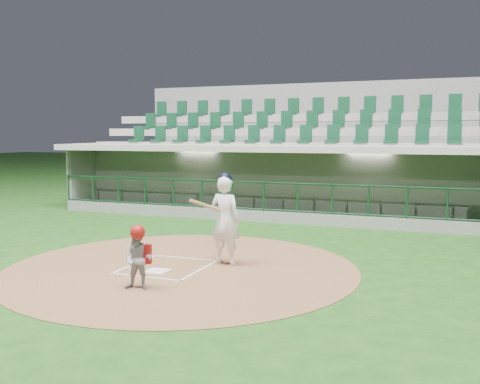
# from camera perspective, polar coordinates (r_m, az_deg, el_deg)

# --- Properties ---
(ground) EXTENTS (120.00, 120.00, 0.00)m
(ground) POSITION_cam_1_polar(r_m,az_deg,el_deg) (11.46, -7.07, -7.67)
(ground) COLOR #194313
(ground) RESTS_ON ground
(dirt_circle) EXTENTS (7.20, 7.20, 0.01)m
(dirt_circle) POSITION_cam_1_polar(r_m,az_deg,el_deg) (11.15, -6.19, -8.01)
(dirt_circle) COLOR brown
(dirt_circle) RESTS_ON ground
(home_plate) EXTENTS (0.43, 0.43, 0.02)m
(home_plate) POSITION_cam_1_polar(r_m,az_deg,el_deg) (10.86, -8.84, -8.34)
(home_plate) COLOR white
(home_plate) RESTS_ON dirt_circle
(batter_box_chalk) EXTENTS (1.55, 1.80, 0.01)m
(batter_box_chalk) POSITION_cam_1_polar(r_m,az_deg,el_deg) (11.20, -7.81, -7.91)
(batter_box_chalk) COLOR white
(batter_box_chalk) RESTS_ON ground
(dugout_structure) EXTENTS (16.40, 3.70, 3.00)m
(dugout_structure) POSITION_cam_1_polar(r_m,az_deg,el_deg) (18.47, 4.50, 0.60)
(dugout_structure) COLOR slate
(dugout_structure) RESTS_ON ground
(seating_deck) EXTENTS (17.00, 6.72, 5.15)m
(seating_deck) POSITION_cam_1_polar(r_m,az_deg,el_deg) (21.41, 6.82, 2.56)
(seating_deck) COLOR gray
(seating_deck) RESTS_ON ground
(batter) EXTENTS (0.90, 0.91, 1.94)m
(batter) POSITION_cam_1_polar(r_m,az_deg,el_deg) (11.18, -1.60, -2.87)
(batter) COLOR white
(batter) RESTS_ON dirt_circle
(catcher) EXTENTS (0.58, 0.49, 1.15)m
(catcher) POSITION_cam_1_polar(r_m,az_deg,el_deg) (9.60, -10.79, -6.85)
(catcher) COLOR #96969C
(catcher) RESTS_ON dirt_circle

